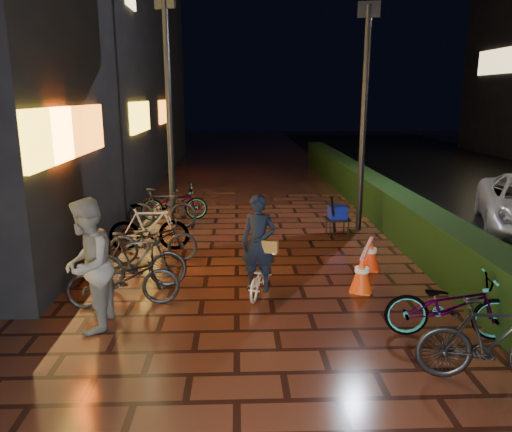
{
  "coord_description": "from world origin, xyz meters",
  "views": [
    {
      "loc": [
        -0.53,
        -6.45,
        3.24
      ],
      "look_at": [
        -0.2,
        2.35,
        1.1
      ],
      "focal_mm": 35.0,
      "sensor_mm": 36.0,
      "label": 1
    }
  ],
  "objects_px": {
    "bystander_person": "(88,266)",
    "cart_assembly": "(337,214)",
    "traffic_barrier": "(366,263)",
    "cyclist": "(259,259)"
  },
  "relations": [
    {
      "from": "cyclist",
      "to": "traffic_barrier",
      "type": "xyz_separation_m",
      "value": [
        1.95,
        0.63,
        -0.32
      ]
    },
    {
      "from": "cart_assembly",
      "to": "traffic_barrier",
      "type": "bearing_deg",
      "value": -90.82
    },
    {
      "from": "bystander_person",
      "to": "cart_assembly",
      "type": "height_order",
      "value": "bystander_person"
    },
    {
      "from": "traffic_barrier",
      "to": "cart_assembly",
      "type": "distance_m",
      "value": 2.92
    },
    {
      "from": "cyclist",
      "to": "cart_assembly",
      "type": "bearing_deg",
      "value": 60.68
    },
    {
      "from": "cyclist",
      "to": "cart_assembly",
      "type": "height_order",
      "value": "cyclist"
    },
    {
      "from": "cart_assembly",
      "to": "bystander_person",
      "type": "bearing_deg",
      "value": -133.29
    },
    {
      "from": "cyclist",
      "to": "traffic_barrier",
      "type": "height_order",
      "value": "cyclist"
    },
    {
      "from": "bystander_person",
      "to": "cart_assembly",
      "type": "distance_m",
      "value": 6.46
    },
    {
      "from": "cart_assembly",
      "to": "cyclist",
      "type": "bearing_deg",
      "value": -119.32
    }
  ]
}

